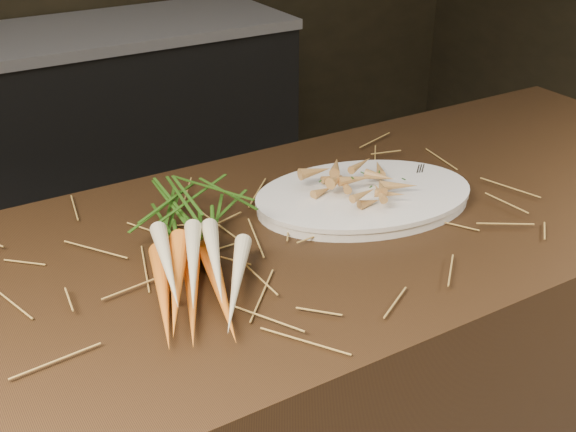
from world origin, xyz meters
name	(u,v)px	position (x,y,z in m)	size (l,w,h in m)	color
back_counter	(72,134)	(0.30, 2.18, 0.42)	(1.82, 0.62, 0.84)	black
straw_bedding	(184,260)	(0.00, 0.30, 0.91)	(1.40, 0.60, 0.02)	olive
root_veg_bunch	(189,233)	(0.02, 0.32, 0.94)	(0.30, 0.49, 0.09)	orange
serving_platter	(364,199)	(0.37, 0.32, 0.91)	(0.41, 0.27, 0.02)	white
roasted_veg_heap	(365,183)	(0.37, 0.32, 0.94)	(0.20, 0.14, 0.05)	#B57C41
serving_fork	(439,187)	(0.51, 0.27, 0.92)	(0.01, 0.15, 0.00)	silver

